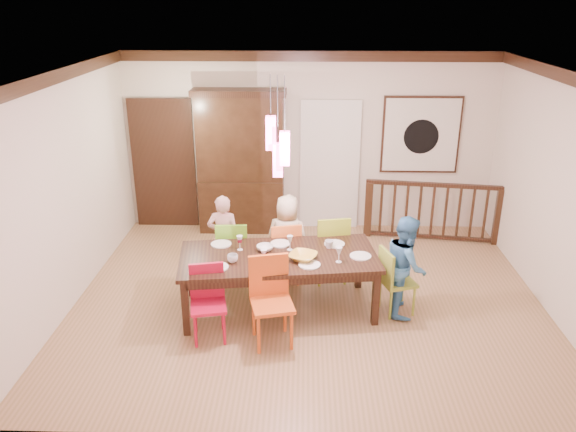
{
  "coord_description": "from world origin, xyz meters",
  "views": [
    {
      "loc": [
        -0.06,
        -6.46,
        3.71
      ],
      "look_at": [
        -0.26,
        0.08,
        1.12
      ],
      "focal_mm": 35.0,
      "sensor_mm": 36.0,
      "label": 1
    }
  ],
  "objects_px": {
    "china_hutch": "(241,162)",
    "balustrade": "(432,210)",
    "dining_table": "(279,261)",
    "person_end_right": "(406,265)",
    "person_far_left": "(224,238)",
    "person_far_mid": "(287,238)",
    "chair_far_left": "(233,247)",
    "chair_end_right": "(398,276)"
  },
  "relations": [
    {
      "from": "dining_table",
      "to": "person_end_right",
      "type": "bearing_deg",
      "value": -7.31
    },
    {
      "from": "chair_far_left",
      "to": "chair_end_right",
      "type": "distance_m",
      "value": 2.24
    },
    {
      "from": "chair_far_left",
      "to": "chair_end_right",
      "type": "xyz_separation_m",
      "value": [
        2.13,
        -0.72,
        -0.04
      ]
    },
    {
      "from": "person_far_mid",
      "to": "chair_far_left",
      "type": "bearing_deg",
      "value": 21.19
    },
    {
      "from": "chair_far_left",
      "to": "person_far_mid",
      "type": "xyz_separation_m",
      "value": [
        0.73,
        0.11,
        0.09
      ]
    },
    {
      "from": "balustrade",
      "to": "person_far_left",
      "type": "height_order",
      "value": "person_far_left"
    },
    {
      "from": "dining_table",
      "to": "person_end_right",
      "type": "height_order",
      "value": "person_end_right"
    },
    {
      "from": "china_hutch",
      "to": "person_end_right",
      "type": "bearing_deg",
      "value": -48.5
    },
    {
      "from": "balustrade",
      "to": "person_end_right",
      "type": "height_order",
      "value": "person_end_right"
    },
    {
      "from": "dining_table",
      "to": "china_hutch",
      "type": "relative_size",
      "value": 1.07
    },
    {
      "from": "balustrade",
      "to": "person_far_mid",
      "type": "bearing_deg",
      "value": -140.31
    },
    {
      "from": "dining_table",
      "to": "person_end_right",
      "type": "relative_size",
      "value": 1.98
    },
    {
      "from": "chair_end_right",
      "to": "chair_far_left",
      "type": "bearing_deg",
      "value": 53.95
    },
    {
      "from": "dining_table",
      "to": "china_hutch",
      "type": "distance_m",
      "value": 2.73
    },
    {
      "from": "person_far_left",
      "to": "person_far_mid",
      "type": "bearing_deg",
      "value": -175.02
    },
    {
      "from": "balustrade",
      "to": "chair_far_left",
      "type": "bearing_deg",
      "value": -145.24
    },
    {
      "from": "dining_table",
      "to": "person_far_left",
      "type": "relative_size",
      "value": 2.05
    },
    {
      "from": "chair_far_left",
      "to": "balustrade",
      "type": "relative_size",
      "value": 0.43
    },
    {
      "from": "china_hutch",
      "to": "balustrade",
      "type": "bearing_deg",
      "value": -6.4
    },
    {
      "from": "person_far_left",
      "to": "dining_table",
      "type": "bearing_deg",
      "value": 137.79
    },
    {
      "from": "balustrade",
      "to": "person_end_right",
      "type": "bearing_deg",
      "value": -101.86
    },
    {
      "from": "china_hutch",
      "to": "balustrade",
      "type": "height_order",
      "value": "china_hutch"
    },
    {
      "from": "dining_table",
      "to": "balustrade",
      "type": "relative_size",
      "value": 1.16
    },
    {
      "from": "person_far_left",
      "to": "person_far_mid",
      "type": "relative_size",
      "value": 1.0
    },
    {
      "from": "person_far_mid",
      "to": "person_end_right",
      "type": "relative_size",
      "value": 0.97
    },
    {
      "from": "chair_far_left",
      "to": "person_far_left",
      "type": "distance_m",
      "value": 0.18
    },
    {
      "from": "chair_end_right",
      "to": "person_end_right",
      "type": "height_order",
      "value": "person_end_right"
    },
    {
      "from": "chair_end_right",
      "to": "china_hutch",
      "type": "distance_m",
      "value": 3.47
    },
    {
      "from": "balustrade",
      "to": "person_far_mid",
      "type": "relative_size",
      "value": 1.76
    },
    {
      "from": "person_far_left",
      "to": "person_end_right",
      "type": "xyz_separation_m",
      "value": [
        2.34,
        -0.8,
        0.02
      ]
    },
    {
      "from": "chair_far_left",
      "to": "person_far_mid",
      "type": "distance_m",
      "value": 0.75
    },
    {
      "from": "balustrade",
      "to": "person_end_right",
      "type": "xyz_separation_m",
      "value": [
        -0.8,
        -2.24,
        0.13
      ]
    },
    {
      "from": "dining_table",
      "to": "china_hutch",
      "type": "bearing_deg",
      "value": 98.34
    },
    {
      "from": "person_far_mid",
      "to": "person_end_right",
      "type": "distance_m",
      "value": 1.69
    },
    {
      "from": "chair_end_right",
      "to": "person_end_right",
      "type": "xyz_separation_m",
      "value": [
        0.08,
        0.02,
        0.15
      ]
    },
    {
      "from": "dining_table",
      "to": "china_hutch",
      "type": "height_order",
      "value": "china_hutch"
    },
    {
      "from": "person_end_right",
      "to": "china_hutch",
      "type": "bearing_deg",
      "value": 43.19
    },
    {
      "from": "dining_table",
      "to": "person_far_mid",
      "type": "relative_size",
      "value": 2.05
    },
    {
      "from": "person_far_left",
      "to": "person_end_right",
      "type": "relative_size",
      "value": 0.97
    },
    {
      "from": "person_far_mid",
      "to": "person_end_right",
      "type": "xyz_separation_m",
      "value": [
        1.47,
        -0.82,
        0.02
      ]
    },
    {
      "from": "chair_far_left",
      "to": "person_far_mid",
      "type": "bearing_deg",
      "value": -174.48
    },
    {
      "from": "chair_far_left",
      "to": "person_far_mid",
      "type": "height_order",
      "value": "person_far_mid"
    }
  ]
}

